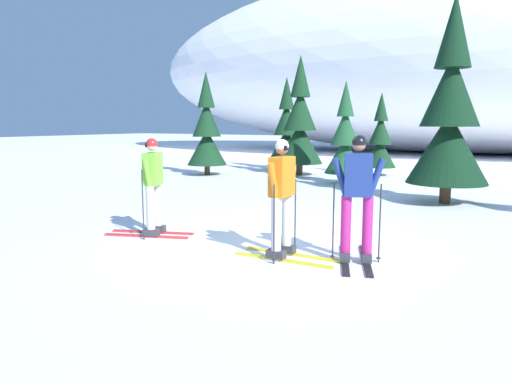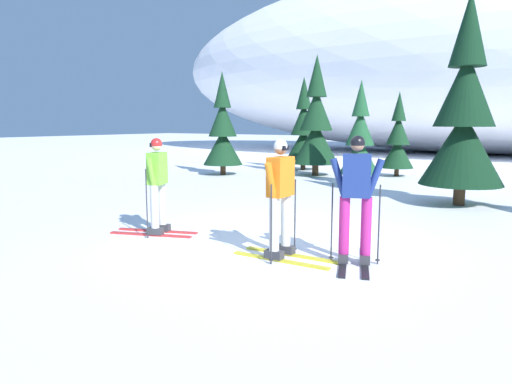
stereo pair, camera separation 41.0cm
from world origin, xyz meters
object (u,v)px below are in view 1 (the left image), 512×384
at_px(skier_lime_jacket, 153,185).
at_px(pine_tree_left, 286,131).
at_px(pine_tree_far_left, 207,132).
at_px(pine_tree_right, 450,118).
at_px(skier_orange_jacket, 282,195).
at_px(pine_tree_center, 345,141).
at_px(skier_navy_jacket, 357,197).
at_px(pine_tree_center_right, 380,141).
at_px(pine_tree_center_left, 300,126).

relative_size(skier_lime_jacket, pine_tree_left, 0.44).
height_order(pine_tree_far_left, pine_tree_left, pine_tree_far_left).
bearing_deg(skier_lime_jacket, pine_tree_right, 57.71).
bearing_deg(pine_tree_left, skier_orange_jacket, -63.58).
bearing_deg(pine_tree_right, pine_tree_center, 144.84).
bearing_deg(pine_tree_left, pine_tree_far_left, -115.67).
height_order(skier_navy_jacket, pine_tree_right, pine_tree_right).
distance_m(skier_orange_jacket, pine_tree_center_right, 12.12).
distance_m(pine_tree_center, pine_tree_center_right, 3.00).
height_order(pine_tree_far_left, pine_tree_right, pine_tree_right).
bearing_deg(skier_navy_jacket, pine_tree_center_left, 119.18).
xyz_separation_m(skier_orange_jacket, pine_tree_center, (-2.27, 8.99, 0.47)).
bearing_deg(skier_orange_jacket, pine_tree_right, 78.20).
distance_m(pine_tree_left, pine_tree_center_right, 4.19).
xyz_separation_m(skier_navy_jacket, skier_lime_jacket, (-3.72, -0.22, -0.06)).
height_order(skier_lime_jacket, pine_tree_center_left, pine_tree_center_left).
distance_m(skier_lime_jacket, pine_tree_left, 12.63).
height_order(skier_orange_jacket, pine_tree_center, pine_tree_center).
bearing_deg(pine_tree_center, pine_tree_right, -35.16).
bearing_deg(skier_navy_jacket, skier_lime_jacket, -176.67).
bearing_deg(pine_tree_center, pine_tree_left, 139.58).
xyz_separation_m(pine_tree_left, pine_tree_center_left, (1.45, -1.73, 0.26)).
height_order(skier_lime_jacket, pine_tree_right, pine_tree_right).
relative_size(skier_navy_jacket, pine_tree_center, 0.54).
bearing_deg(pine_tree_center, pine_tree_far_left, -177.28).
bearing_deg(pine_tree_far_left, pine_tree_center_right, 28.95).
distance_m(skier_navy_jacket, pine_tree_center_left, 11.71).
bearing_deg(pine_tree_center_right, skier_lime_jacket, -93.62).
height_order(skier_orange_jacket, pine_tree_left, pine_tree_left).
distance_m(skier_lime_jacket, pine_tree_right, 7.60).
distance_m(pine_tree_far_left, pine_tree_center, 5.50).
bearing_deg(pine_tree_center_right, pine_tree_center_left, -151.74).
xyz_separation_m(skier_navy_jacket, pine_tree_center_left, (-5.69, 10.19, 0.94)).
bearing_deg(skier_orange_jacket, pine_tree_center_right, 99.08).
bearing_deg(pine_tree_left, skier_lime_jacket, -74.29).
bearing_deg(pine_tree_far_left, pine_tree_left, 64.33).
height_order(pine_tree_center, pine_tree_right, pine_tree_right).
bearing_deg(pine_tree_center, pine_tree_center_left, 147.33).
height_order(skier_navy_jacket, pine_tree_far_left, pine_tree_far_left).
xyz_separation_m(pine_tree_center_left, pine_tree_right, (5.98, -4.06, 0.23)).
height_order(skier_orange_jacket, pine_tree_center_right, pine_tree_center_right).
relative_size(pine_tree_center, pine_tree_right, 0.67).
xyz_separation_m(skier_lime_jacket, pine_tree_center_right, (0.75, 11.86, 0.41)).
bearing_deg(skier_navy_jacket, pine_tree_right, 87.32).
distance_m(skier_orange_jacket, pine_tree_center_left, 11.52).
bearing_deg(pine_tree_center_left, pine_tree_center_right, 28.26).
bearing_deg(pine_tree_far_left, skier_orange_jacket, -48.36).
height_order(skier_navy_jacket, pine_tree_center_right, pine_tree_center_right).
relative_size(skier_navy_jacket, skier_lime_jacket, 1.06).
xyz_separation_m(skier_lime_jacket, pine_tree_left, (-3.41, 12.13, 0.74)).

